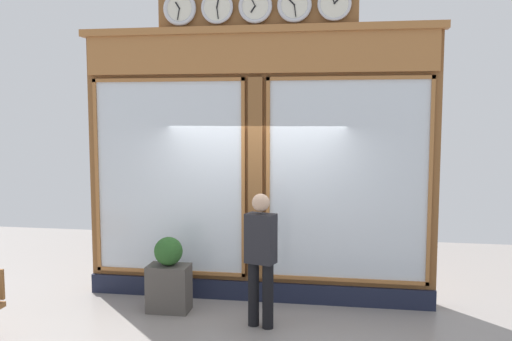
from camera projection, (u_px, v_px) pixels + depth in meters
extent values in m
cube|color=brown|center=(258.00, 169.00, 7.93)|extent=(4.97, 0.30, 3.76)
cube|color=#191E33|center=(256.00, 291.00, 7.94)|extent=(4.97, 0.08, 0.28)
cube|color=#A56936|center=(256.00, 53.00, 7.58)|extent=(4.87, 0.08, 0.54)
cube|color=#A56936|center=(256.00, 30.00, 7.57)|extent=(5.07, 0.20, 0.10)
cube|color=silver|center=(347.00, 181.00, 7.58)|extent=(2.13, 0.02, 2.72)
cube|color=#A56936|center=(349.00, 78.00, 7.42)|extent=(2.23, 0.04, 0.05)
cube|color=#A56936|center=(346.00, 280.00, 7.70)|extent=(2.23, 0.04, 0.05)
cube|color=#A56936|center=(430.00, 182.00, 7.38)|extent=(0.05, 0.04, 2.82)
cube|color=#A56936|center=(268.00, 179.00, 7.73)|extent=(0.05, 0.04, 2.82)
cube|color=silver|center=(169.00, 177.00, 7.98)|extent=(2.13, 0.02, 2.72)
cube|color=#A56936|center=(167.00, 80.00, 7.82)|extent=(2.23, 0.04, 0.05)
cube|color=#A56936|center=(170.00, 271.00, 8.10)|extent=(2.23, 0.04, 0.05)
cube|color=#A56936|center=(97.00, 176.00, 8.14)|extent=(0.05, 0.04, 2.82)
cube|color=#A56936|center=(243.00, 179.00, 7.79)|extent=(0.05, 0.04, 2.82)
cube|color=brown|center=(256.00, 179.00, 7.76)|extent=(0.20, 0.10, 2.82)
cube|color=brown|center=(256.00, 7.00, 7.57)|extent=(2.77, 0.06, 0.65)
cylinder|color=silver|center=(334.00, 4.00, 7.33)|extent=(0.37, 0.02, 0.37)
torus|color=silver|center=(334.00, 4.00, 7.32)|extent=(0.45, 0.04, 0.45)
cube|color=black|center=(337.00, 0.00, 7.30)|extent=(0.08, 0.01, 0.09)
sphere|color=black|center=(334.00, 3.00, 7.31)|extent=(0.02, 0.02, 0.02)
cylinder|color=silver|center=(294.00, 5.00, 7.41)|extent=(0.37, 0.02, 0.37)
torus|color=silver|center=(294.00, 5.00, 7.41)|extent=(0.46, 0.06, 0.46)
cube|color=black|center=(292.00, 2.00, 7.40)|extent=(0.08, 0.01, 0.09)
cube|color=black|center=(295.00, 11.00, 7.40)|extent=(0.03, 0.01, 0.16)
sphere|color=black|center=(294.00, 5.00, 7.39)|extent=(0.02, 0.02, 0.02)
cylinder|color=silver|center=(255.00, 6.00, 7.50)|extent=(0.37, 0.02, 0.37)
torus|color=silver|center=(255.00, 6.00, 7.49)|extent=(0.46, 0.06, 0.46)
cube|color=black|center=(253.00, 9.00, 7.49)|extent=(0.07, 0.01, 0.09)
cube|color=black|center=(252.00, 1.00, 7.48)|extent=(0.08, 0.01, 0.15)
sphere|color=black|center=(255.00, 6.00, 7.48)|extent=(0.02, 0.02, 0.02)
cylinder|color=silver|center=(217.00, 7.00, 7.58)|extent=(0.37, 0.02, 0.37)
torus|color=silver|center=(217.00, 7.00, 7.58)|extent=(0.45, 0.04, 0.45)
cube|color=black|center=(218.00, 3.00, 7.56)|extent=(0.04, 0.01, 0.10)
cube|color=black|center=(218.00, 13.00, 7.57)|extent=(0.03, 0.01, 0.16)
sphere|color=black|center=(217.00, 7.00, 7.56)|extent=(0.02, 0.02, 0.02)
cylinder|color=silver|center=(180.00, 9.00, 7.67)|extent=(0.37, 0.02, 0.37)
torus|color=silver|center=(180.00, 8.00, 7.66)|extent=(0.47, 0.06, 0.47)
cube|color=black|center=(177.00, 5.00, 7.65)|extent=(0.07, 0.01, 0.10)
cube|color=black|center=(178.00, 14.00, 7.66)|extent=(0.04, 0.01, 0.16)
sphere|color=black|center=(179.00, 8.00, 7.65)|extent=(0.02, 0.02, 0.02)
cylinder|color=black|center=(254.00, 294.00, 6.99)|extent=(0.14, 0.14, 0.82)
cylinder|color=black|center=(268.00, 296.00, 6.90)|extent=(0.14, 0.14, 0.82)
cube|color=#232328|center=(261.00, 238.00, 6.87)|extent=(0.41, 0.32, 0.62)
sphere|color=tan|center=(261.00, 203.00, 6.83)|extent=(0.22, 0.22, 0.22)
cube|color=#4C4742|center=(169.00, 288.00, 7.51)|extent=(0.56, 0.36, 0.64)
sphere|color=#285623|center=(168.00, 251.00, 7.46)|extent=(0.38, 0.38, 0.38)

